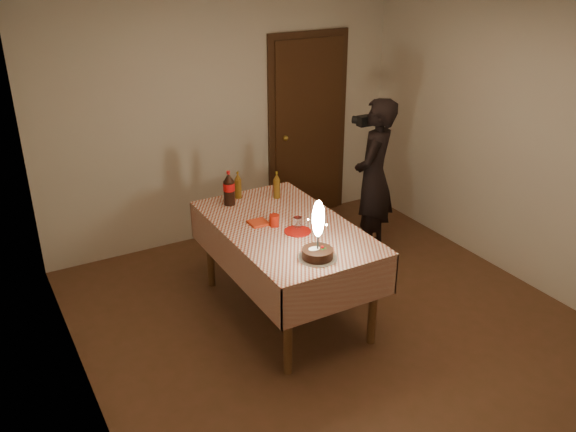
% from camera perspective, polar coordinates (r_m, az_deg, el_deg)
% --- Properties ---
extents(ground, '(4.00, 4.50, 0.01)m').
position_cam_1_polar(ground, '(5.25, 4.96, -10.68)').
color(ground, brown).
rests_on(ground, ground).
extents(room_shell, '(4.04, 4.54, 2.62)m').
position_cam_1_polar(room_shell, '(4.58, 5.54, 7.09)').
color(room_shell, beige).
rests_on(room_shell, ground).
extents(dining_table, '(1.02, 1.72, 0.84)m').
position_cam_1_polar(dining_table, '(5.12, -0.28, -2.03)').
color(dining_table, brown).
rests_on(dining_table, ground).
extents(birthday_cake, '(0.29, 0.29, 0.47)m').
position_cam_1_polar(birthday_cake, '(4.50, 2.80, -2.39)').
color(birthday_cake, white).
rests_on(birthday_cake, dining_table).
extents(red_plate, '(0.22, 0.22, 0.01)m').
position_cam_1_polar(red_plate, '(4.96, 0.90, -1.43)').
color(red_plate, '#AD110C').
rests_on(red_plate, dining_table).
extents(red_cup, '(0.08, 0.08, 0.10)m').
position_cam_1_polar(red_cup, '(5.04, -1.29, -0.42)').
color(red_cup, '#AC1B0B').
rests_on(red_cup, dining_table).
extents(clear_cup, '(0.07, 0.07, 0.09)m').
position_cam_1_polar(clear_cup, '(5.02, 0.89, -0.60)').
color(clear_cup, white).
rests_on(clear_cup, dining_table).
extents(napkin_stack, '(0.15, 0.15, 0.02)m').
position_cam_1_polar(napkin_stack, '(5.10, -2.79, -0.64)').
color(napkin_stack, red).
rests_on(napkin_stack, dining_table).
extents(cola_bottle, '(0.10, 0.10, 0.32)m').
position_cam_1_polar(cola_bottle, '(5.44, -5.54, 2.58)').
color(cola_bottle, black).
rests_on(cola_bottle, dining_table).
extents(amber_bottle_left, '(0.06, 0.06, 0.25)m').
position_cam_1_polar(amber_bottle_left, '(5.58, -4.70, 2.83)').
color(amber_bottle_left, '#5F3F10').
rests_on(amber_bottle_left, dining_table).
extents(amber_bottle_right, '(0.06, 0.06, 0.25)m').
position_cam_1_polar(amber_bottle_right, '(5.57, -1.06, 2.85)').
color(amber_bottle_right, '#5F3F10').
rests_on(amber_bottle_right, dining_table).
extents(photographer, '(0.71, 0.67, 1.63)m').
position_cam_1_polar(photographer, '(6.20, 8.02, 3.54)').
color(photographer, black).
rests_on(photographer, ground).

